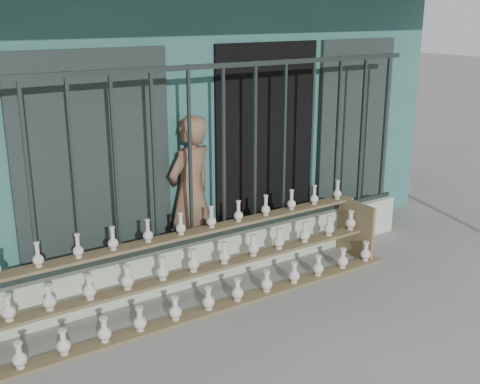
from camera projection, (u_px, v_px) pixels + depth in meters
ground at (301, 323)px, 5.49m from camera, size 60.00×60.00×0.00m
workshop_building at (111, 94)px, 8.38m from camera, size 7.40×6.60×3.21m
parapet_wall at (224, 254)px, 6.46m from camera, size 5.00×0.20×0.45m
security_fence at (224, 152)px, 6.13m from camera, size 5.00×0.04×1.80m
shelf_rack at (195, 269)px, 5.77m from camera, size 4.50×0.68×0.85m
elderly_woman at (191, 194)px, 6.44m from camera, size 0.72×0.60×1.70m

